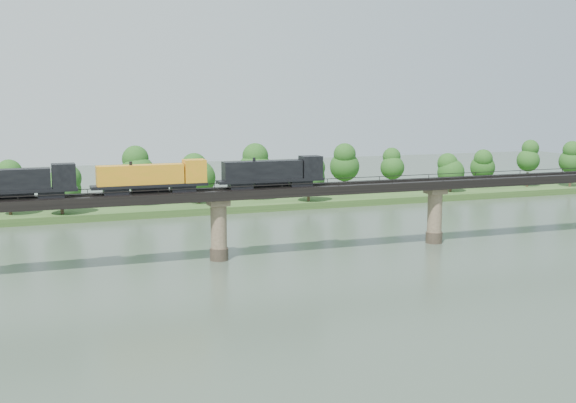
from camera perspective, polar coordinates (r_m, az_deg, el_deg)
name	(u,v)px	position (r m, az deg, el deg)	size (l,w,h in m)	color
ground	(281,312)	(90.04, -0.57, -8.72)	(400.00, 400.00, 0.00)	#344336
far_bank	(159,206)	(170.52, -10.14, -0.37)	(300.00, 24.00, 1.60)	#2F5020
bridge	(219,227)	(116.67, -5.50, -2.02)	(236.00, 30.00, 11.50)	#473A2D
bridge_superstructure	(218,188)	(115.69, -5.54, 1.07)	(220.00, 4.90, 0.75)	black
far_treeline	(125,175)	(163.88, -12.77, 2.03)	(289.06, 17.54, 13.60)	#382619
freight_train	(107,179)	(112.41, -14.10, 1.71)	(72.26, 2.82, 4.97)	black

